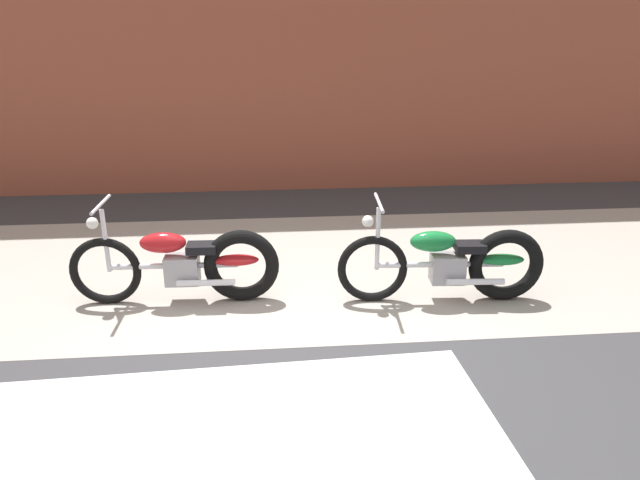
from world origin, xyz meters
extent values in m
plane|color=#38383A|center=(0.00, 0.00, 0.00)|extent=(80.00, 80.00, 0.00)
cube|color=#9E998E|center=(0.00, 1.75, 0.00)|extent=(36.00, 3.50, 0.01)
cube|color=brown|center=(0.00, 5.20, 2.70)|extent=(36.00, 0.50, 5.40)
torus|color=black|center=(-1.72, 1.00, 0.34)|extent=(0.68, 0.10, 0.68)
torus|color=black|center=(-0.42, 0.97, 0.36)|extent=(0.73, 0.15, 0.73)
cylinder|color=silver|center=(-1.07, 0.99, 0.38)|extent=(1.24, 0.09, 0.06)
cube|color=#99999E|center=(-0.99, 0.98, 0.34)|extent=(0.33, 0.23, 0.28)
ellipsoid|color=red|center=(-1.15, 0.99, 0.62)|extent=(0.45, 0.20, 0.20)
ellipsoid|color=red|center=(-0.47, 0.97, 0.42)|extent=(0.45, 0.19, 0.10)
cube|color=black|center=(-0.79, 0.98, 0.56)|extent=(0.29, 0.21, 0.08)
cylinder|color=silver|center=(-1.68, 1.00, 0.65)|extent=(0.05, 0.05, 0.62)
cylinder|color=silver|center=(-1.68, 1.00, 1.01)|extent=(0.05, 0.58, 0.03)
sphere|color=white|center=(-1.78, 1.01, 0.83)|extent=(0.11, 0.11, 0.11)
cylinder|color=silver|center=(-0.76, 0.83, 0.26)|extent=(0.55, 0.08, 0.06)
torus|color=black|center=(0.84, 0.83, 0.34)|extent=(0.68, 0.12, 0.68)
torus|color=black|center=(2.14, 0.75, 0.36)|extent=(0.74, 0.17, 0.73)
cylinder|color=silver|center=(1.49, 0.79, 0.38)|extent=(1.24, 0.13, 0.06)
cube|color=#99999E|center=(1.57, 0.79, 0.34)|extent=(0.33, 0.24, 0.28)
ellipsoid|color=#197A38|center=(1.41, 0.80, 0.62)|extent=(0.45, 0.22, 0.20)
ellipsoid|color=#197A38|center=(2.09, 0.76, 0.42)|extent=(0.45, 0.21, 0.10)
cube|color=black|center=(1.77, 0.77, 0.56)|extent=(0.29, 0.22, 0.08)
cylinder|color=silver|center=(0.88, 0.83, 0.65)|extent=(0.05, 0.05, 0.62)
cylinder|color=silver|center=(0.88, 0.83, 1.01)|extent=(0.07, 0.58, 0.03)
sphere|color=white|center=(0.78, 0.84, 0.83)|extent=(0.11, 0.11, 0.11)
cylinder|color=silver|center=(1.80, 0.62, 0.26)|extent=(0.55, 0.09, 0.06)
camera|label=1|loc=(-0.13, -4.37, 2.62)|focal=33.28mm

